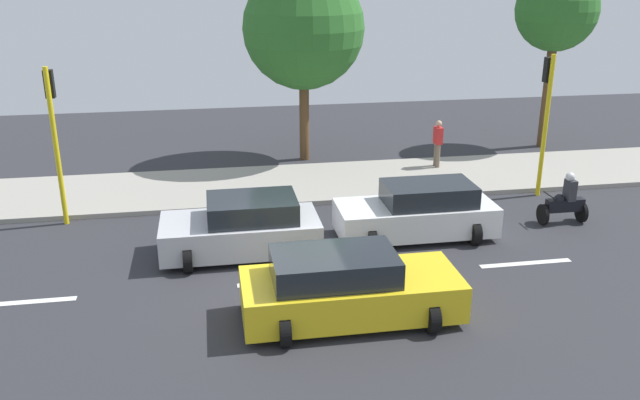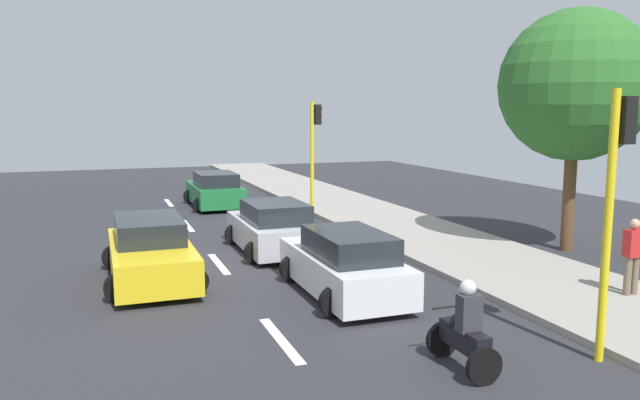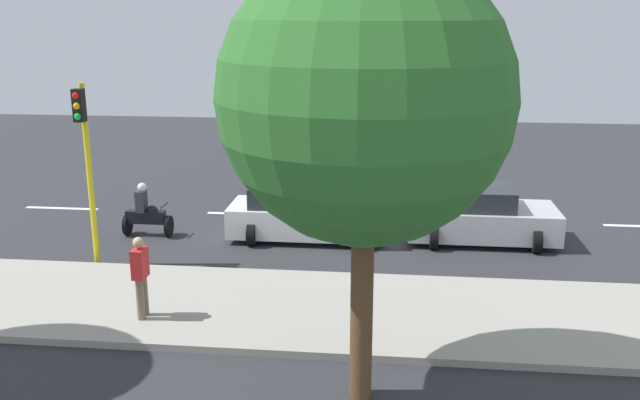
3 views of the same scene
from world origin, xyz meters
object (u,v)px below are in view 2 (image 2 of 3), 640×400
object	(u,v)px
car_yellow_cab	(150,252)
motorcycle	(464,332)
pedestrian_near_signal	(633,254)
car_white	(345,265)
street_tree_south	(575,86)
traffic_light_corner	(615,187)
traffic_light_midblock	(314,143)
car_silver	(273,228)
car_green	(215,191)

from	to	relation	value
car_yellow_cab	motorcycle	distance (m)	8.42
pedestrian_near_signal	car_white	bearing A→B (deg)	156.22
car_white	pedestrian_near_signal	xyz separation A→B (m)	(5.75, -2.53, 0.35)
street_tree_south	traffic_light_corner	bearing A→B (deg)	-127.60
traffic_light_midblock	car_white	bearing A→B (deg)	-105.62
traffic_light_midblock	pedestrian_near_signal	bearing A→B (deg)	-76.06
pedestrian_near_signal	car_silver	bearing A→B (deg)	129.75
car_silver	car_yellow_cab	bearing A→B (deg)	-152.11
car_silver	car_white	xyz separation A→B (m)	(0.33, -4.77, -0.00)
car_white	street_tree_south	xyz separation A→B (m)	(7.97, 1.95, 4.15)
car_white	traffic_light_corner	bearing A→B (deg)	-60.94
motorcycle	street_tree_south	distance (m)	10.87
car_white	pedestrian_near_signal	bearing A→B (deg)	-23.78
street_tree_south	car_white	bearing A→B (deg)	-166.27
car_white	car_green	bearing A→B (deg)	91.47
car_white	car_green	xyz separation A→B (m)	(-0.36, 13.97, 0.00)
car_yellow_cab	pedestrian_near_signal	xyz separation A→B (m)	(9.75, -5.36, 0.35)
traffic_light_corner	street_tree_south	xyz separation A→B (m)	(5.26, 6.83, 1.93)
motorcycle	traffic_light_midblock	distance (m)	14.53
car_white	traffic_light_corner	distance (m)	6.01
car_white	street_tree_south	bearing A→B (deg)	13.73
motorcycle	pedestrian_near_signal	size ratio (longest dim) A/B	0.91
car_yellow_cab	traffic_light_midblock	bearing A→B (deg)	45.67
car_green	traffic_light_midblock	size ratio (longest dim) A/B	0.94
car_yellow_cab	street_tree_south	size ratio (longest dim) A/B	0.65
car_white	car_green	distance (m)	13.98
car_yellow_cab	street_tree_south	xyz separation A→B (m)	(11.97, -0.88, 4.15)
traffic_light_corner	traffic_light_midblock	distance (m)	14.57
car_white	traffic_light_corner	world-z (taller)	traffic_light_corner
car_silver	pedestrian_near_signal	distance (m)	9.50
car_yellow_cab	traffic_light_midblock	xyz separation A→B (m)	(6.71, 6.87, 2.22)
car_yellow_cab	traffic_light_midblock	size ratio (longest dim) A/B	1.02
car_silver	car_green	bearing A→B (deg)	90.21
traffic_light_corner	motorcycle	bearing A→B (deg)	170.06
car_white	motorcycle	world-z (taller)	motorcycle
car_silver	traffic_light_corner	size ratio (longest dim) A/B	0.89
car_yellow_cab	traffic_light_corner	world-z (taller)	traffic_light_corner
car_green	pedestrian_near_signal	xyz separation A→B (m)	(6.10, -16.50, 0.35)
car_white	traffic_light_corner	size ratio (longest dim) A/B	0.95
motorcycle	car_yellow_cab	bearing A→B (deg)	120.31
traffic_light_midblock	car_green	bearing A→B (deg)	125.65
car_white	traffic_light_midblock	distance (m)	10.31
car_silver	traffic_light_corner	distance (m)	10.35
car_silver	traffic_light_midblock	world-z (taller)	traffic_light_midblock
car_green	traffic_light_midblock	world-z (taller)	traffic_light_midblock
car_silver	traffic_light_corner	xyz separation A→B (m)	(3.04, -9.65, 2.22)
car_silver	traffic_light_midblock	bearing A→B (deg)	58.34
car_silver	car_white	size ratio (longest dim) A/B	0.94
car_green	pedestrian_near_signal	distance (m)	17.60
traffic_light_corner	traffic_light_midblock	bearing A→B (deg)	90.00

